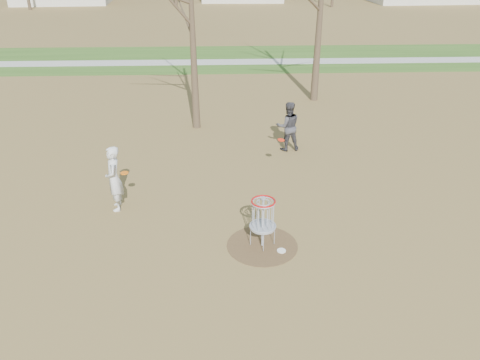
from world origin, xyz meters
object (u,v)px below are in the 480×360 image
at_px(player_standing, 114,179).
at_px(player_throwing, 288,126).
at_px(disc_grounded, 281,251).
at_px(disc_golf_basket, 263,214).

bearing_deg(player_standing, player_throwing, 116.49).
xyz_separation_m(player_standing, disc_grounded, (4.45, -2.29, -0.93)).
distance_m(player_throwing, disc_grounded, 6.45).
bearing_deg(player_standing, disc_golf_basket, 53.04).
bearing_deg(disc_golf_basket, disc_grounded, -30.91).
distance_m(player_standing, player_throwing, 6.75).
height_order(player_standing, disc_grounded, player_standing).
height_order(player_throwing, disc_golf_basket, player_throwing).
xyz_separation_m(player_standing, player_throwing, (5.41, 4.03, -0.04)).
bearing_deg(player_throwing, player_standing, 30.29).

